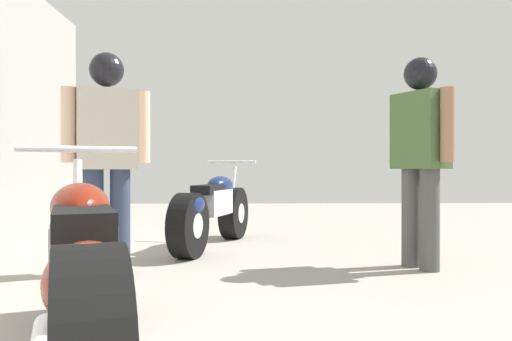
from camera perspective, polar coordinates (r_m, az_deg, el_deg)
ground_plane at (r=3.53m, az=1.48°, el=-13.38°), size 17.21×17.21×0.00m
motorcycle_maroon_cruiser at (r=2.16m, az=-19.13°, el=-11.27°), size 0.92×1.98×0.95m
motorcycle_black_naked at (r=5.31m, az=-4.98°, el=-4.54°), size 0.83×1.95×0.93m
mechanic_in_blue at (r=4.14m, az=-16.53°, el=3.18°), size 0.67×0.39×1.74m
mechanic_with_helmet at (r=4.40m, az=18.08°, el=3.06°), size 0.42×0.66×1.75m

